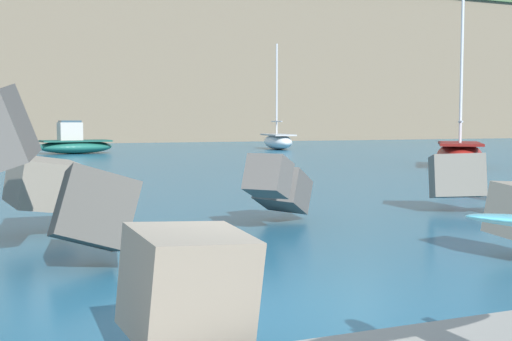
% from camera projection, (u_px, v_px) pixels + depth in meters
% --- Properties ---
extents(ground_plane, '(400.00, 400.00, 0.00)m').
position_uv_depth(ground_plane, '(235.00, 310.00, 7.03)').
color(ground_plane, '#235B7A').
extents(breakwater_jetty, '(31.26, 7.95, 2.70)m').
position_uv_depth(breakwater_jetty, '(128.00, 183.00, 9.65)').
color(breakwater_jetty, '#4C4944').
rests_on(breakwater_jetty, ground).
extents(boat_near_centre, '(4.49, 2.40, 2.01)m').
position_uv_depth(boat_near_centre, '(75.00, 143.00, 41.02)').
color(boat_near_centre, '#1E6656').
rests_on(boat_near_centre, ground).
extents(boat_mid_left, '(2.34, 4.73, 7.34)m').
position_uv_depth(boat_mid_left, '(278.00, 141.00, 47.28)').
color(boat_mid_left, white).
rests_on(boat_mid_left, ground).
extents(boat_mid_centre, '(4.27, 4.82, 8.06)m').
position_uv_depth(boat_mid_centre, '(459.00, 153.00, 28.90)').
color(boat_mid_centre, maroon).
rests_on(boat_mid_centre, ground).
extents(headland_bluff, '(98.61, 40.17, 16.76)m').
position_uv_depth(headland_bluff, '(193.00, 69.00, 83.97)').
color(headland_bluff, '#756651').
rests_on(headland_bluff, ground).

